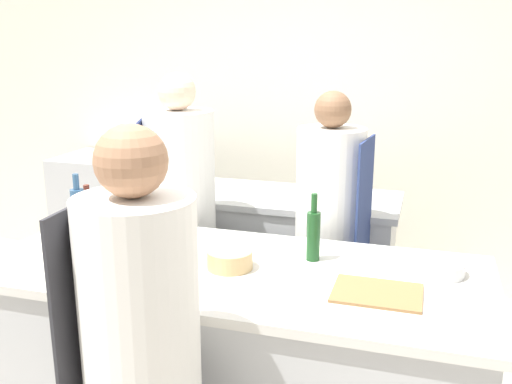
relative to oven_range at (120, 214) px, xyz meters
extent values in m
cube|color=silver|center=(1.61, 0.36, 0.92)|extent=(8.00, 0.06, 2.80)
cube|color=#B7BABC|center=(1.61, -1.77, -0.04)|extent=(2.13, 0.90, 0.87)
cube|color=silver|center=(1.61, -1.77, 0.41)|extent=(2.21, 0.93, 0.04)
cube|color=#B7BABC|center=(1.40, -0.55, -0.04)|extent=(1.66, 0.62, 0.87)
cube|color=#B7BABC|center=(1.40, -0.55, 0.41)|extent=(1.73, 0.65, 0.04)
cube|color=#B7BABC|center=(0.00, 0.00, 0.00)|extent=(0.95, 0.61, 0.96)
cube|color=black|center=(0.00, -0.30, -0.22)|extent=(0.76, 0.01, 0.34)
cube|color=black|center=(0.00, -0.30, 0.44)|extent=(0.81, 0.01, 0.06)
cylinder|color=white|center=(1.55, -2.50, 0.60)|extent=(0.38, 0.38, 0.66)
cube|color=#2D2D33|center=(1.35, -2.50, 0.51)|extent=(0.03, 0.36, 0.78)
sphere|color=#9E7051|center=(1.55, -2.50, 1.04)|extent=(0.22, 0.22, 0.22)
cylinder|color=black|center=(1.90, -1.01, -0.11)|extent=(0.31, 0.31, 0.75)
cylinder|color=white|center=(1.90, -1.01, 0.61)|extent=(0.37, 0.37, 0.68)
cube|color=navy|center=(2.09, -1.03, 0.51)|extent=(0.05, 0.35, 0.78)
sphere|color=brown|center=(1.90, -1.01, 1.04)|extent=(0.19, 0.19, 0.19)
cylinder|color=black|center=(1.06, -1.10, -0.09)|extent=(0.33, 0.33, 0.78)
cylinder|color=silver|center=(1.06, -1.10, 0.66)|extent=(0.39, 0.39, 0.71)
cube|color=#19234C|center=(0.87, -1.17, 0.56)|extent=(0.14, 0.35, 0.82)
sphere|color=beige|center=(1.06, -1.10, 1.12)|extent=(0.21, 0.21, 0.21)
cylinder|color=#2D5175|center=(0.67, -1.52, 0.54)|extent=(0.07, 0.07, 0.21)
cylinder|color=#2D5175|center=(0.67, -1.52, 0.69)|extent=(0.03, 0.03, 0.08)
cylinder|color=#19471E|center=(1.93, -1.59, 0.54)|extent=(0.06, 0.06, 0.22)
cylinder|color=#19471E|center=(1.93, -1.59, 0.70)|extent=(0.03, 0.03, 0.09)
cylinder|color=#5B2319|center=(0.65, -1.40, 0.51)|extent=(0.07, 0.07, 0.15)
cylinder|color=#5B2319|center=(0.65, -1.40, 0.61)|extent=(0.03, 0.03, 0.06)
cylinder|color=tan|center=(1.60, -1.79, 0.47)|extent=(0.20, 0.20, 0.08)
cylinder|color=navy|center=(0.79, -1.63, 0.46)|extent=(0.19, 0.19, 0.05)
cylinder|color=white|center=(2.47, -1.59, 0.46)|extent=(0.23, 0.23, 0.06)
cylinder|color=white|center=(0.81, -1.85, 0.46)|extent=(0.19, 0.19, 0.05)
cylinder|color=#B2382D|center=(1.42, -1.91, 0.47)|extent=(0.09, 0.09, 0.09)
cube|color=olive|center=(2.24, -1.87, 0.44)|extent=(0.34, 0.26, 0.01)
cylinder|color=#B7BABC|center=(1.86, -0.58, 0.56)|extent=(0.25, 0.25, 0.25)
camera|label=1|loc=(2.39, -3.97, 1.39)|focal=40.00mm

